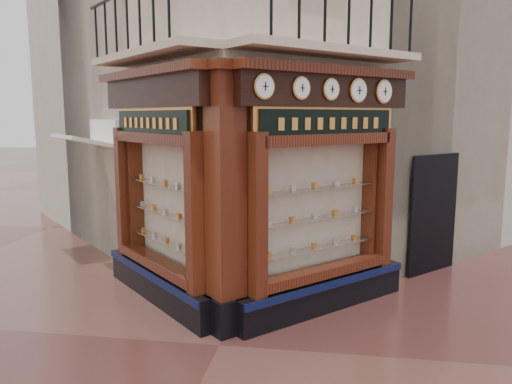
% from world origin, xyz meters
% --- Properties ---
extents(ground, '(80.00, 80.00, 0.00)m').
position_xyz_m(ground, '(0.00, 0.00, 0.00)').
color(ground, '#4C2623').
rests_on(ground, ground).
extents(main_building, '(11.31, 11.31, 12.00)m').
position_xyz_m(main_building, '(0.00, 6.16, 6.00)').
color(main_building, beige).
rests_on(main_building, ground).
extents(neighbour_left, '(11.31, 11.31, 11.00)m').
position_xyz_m(neighbour_left, '(-2.47, 8.63, 5.50)').
color(neighbour_left, beige).
rests_on(neighbour_left, ground).
extents(neighbour_right, '(11.31, 11.31, 11.00)m').
position_xyz_m(neighbour_right, '(2.47, 8.63, 5.50)').
color(neighbour_right, beige).
rests_on(neighbour_right, ground).
extents(shopfront_left, '(2.86, 2.86, 3.98)m').
position_xyz_m(shopfront_left, '(-1.41, 1.57, 1.98)').
color(shopfront_left, black).
rests_on(shopfront_left, ground).
extents(shopfront_right, '(2.86, 2.86, 3.98)m').
position_xyz_m(shopfront_right, '(1.41, 1.57, 1.98)').
color(shopfront_right, black).
rests_on(shopfront_right, ground).
extents(corner_pilaster, '(0.85, 0.85, 3.98)m').
position_xyz_m(corner_pilaster, '(0.00, 0.50, 1.95)').
color(corner_pilaster, black).
rests_on(corner_pilaster, ground).
extents(balcony, '(5.94, 2.97, 1.03)m').
position_xyz_m(balcony, '(0.00, 1.49, 4.22)').
color(balcony, beige).
rests_on(balcony, ground).
extents(clock_a, '(0.29, 0.29, 0.35)m').
position_xyz_m(clock_a, '(0.57, 0.46, 3.62)').
color(clock_a, '#BD823F').
rests_on(clock_a, ground).
extents(clock_b, '(0.27, 0.27, 0.34)m').
position_xyz_m(clock_b, '(1.05, 0.94, 3.62)').
color(clock_b, '#BD823F').
rests_on(clock_b, ground).
extents(clock_c, '(0.28, 0.28, 0.34)m').
position_xyz_m(clock_c, '(1.48, 1.37, 3.62)').
color(clock_c, '#BD823F').
rests_on(clock_c, ground).
extents(clock_d, '(0.31, 0.31, 0.39)m').
position_xyz_m(clock_d, '(1.91, 1.80, 3.62)').
color(clock_d, '#BD823F').
rests_on(clock_d, ground).
extents(clock_e, '(0.31, 0.31, 0.40)m').
position_xyz_m(clock_e, '(2.35, 2.25, 3.62)').
color(clock_e, '#BD823F').
rests_on(clock_e, ground).
extents(awning, '(1.83, 1.83, 0.30)m').
position_xyz_m(awning, '(-3.77, 3.56, 0.00)').
color(awning, white).
rests_on(awning, ground).
extents(signboard_left, '(2.04, 2.04, 0.55)m').
position_xyz_m(signboard_left, '(-1.46, 1.51, 3.10)').
color(signboard_left, '#EA9644').
rests_on(signboard_left, ground).
extents(signboard_right, '(2.15, 2.15, 0.57)m').
position_xyz_m(signboard_right, '(1.46, 1.51, 3.10)').
color(signboard_right, '#EA9644').
rests_on(signboard_right, ground).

